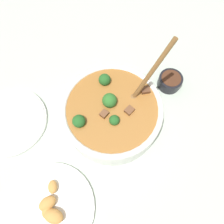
{
  "coord_description": "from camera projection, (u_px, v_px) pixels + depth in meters",
  "views": [
    {
      "loc": [
        0.09,
        0.23,
        0.64
      ],
      "look_at": [
        0.0,
        0.0,
        0.06
      ],
      "focal_mm": 35.0,
      "sensor_mm": 36.0,
      "label": 1
    }
  ],
  "objects": [
    {
      "name": "empty_plate",
      "position": [
        10.0,
        121.0,
        0.67
      ],
      "size": [
        0.23,
        0.23,
        0.02
      ],
      "color": "white",
      "rests_on": "ground_plane"
    },
    {
      "name": "ground_plane",
      "position": [
        112.0,
        120.0,
        0.68
      ],
      "size": [
        4.0,
        4.0,
        0.0
      ],
      "primitive_type": "plane",
      "color": "#ADBCAD"
    },
    {
      "name": "condiment_bowl",
      "position": [
        170.0,
        81.0,
        0.71
      ],
      "size": [
        0.08,
        0.08,
        0.04
      ],
      "color": "black",
      "rests_on": "ground_plane"
    },
    {
      "name": "food_plate",
      "position": [
        50.0,
        208.0,
        0.58
      ],
      "size": [
        0.24,
        0.24,
        0.04
      ],
      "color": "white",
      "rests_on": "ground_plane"
    },
    {
      "name": "stew_bowl",
      "position": [
        112.0,
        113.0,
        0.63
      ],
      "size": [
        0.3,
        0.28,
        0.28
      ],
      "color": "white",
      "rests_on": "ground_plane"
    }
  ]
}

